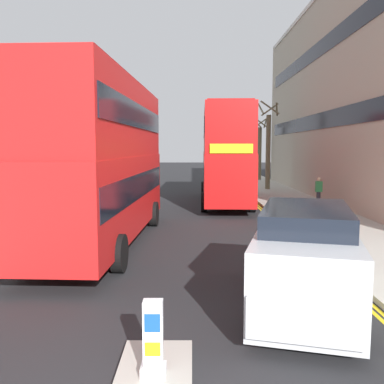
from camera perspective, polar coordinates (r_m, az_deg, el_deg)
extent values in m
cube|color=#ADA89E|center=(20.65, 16.97, -3.31)|extent=(4.00, 80.00, 0.14)
cube|color=#ADA89E|center=(21.00, -19.46, -3.24)|extent=(4.00, 80.00, 0.14)
cube|color=yellow|center=(18.23, 12.43, -4.62)|extent=(0.10, 56.00, 0.01)
cube|color=yellow|center=(18.20, 11.93, -4.63)|extent=(0.10, 56.00, 0.01)
cube|color=#ADA89E|center=(6.59, -5.05, -23.95)|extent=(1.10, 2.20, 0.10)
cube|color=silver|center=(6.53, -5.06, -22.96)|extent=(0.36, 0.28, 0.16)
cube|color=white|center=(6.28, -5.11, -18.53)|extent=(0.28, 0.20, 0.95)
cube|color=blue|center=(6.10, -5.23, -17.32)|extent=(0.22, 0.01, 0.26)
cube|color=yellow|center=(6.26, -5.19, -20.51)|extent=(0.22, 0.01, 0.20)
cube|color=red|center=(14.80, -11.64, -0.26)|extent=(3.03, 10.91, 2.60)
cube|color=red|center=(14.75, -11.85, 9.63)|extent=(2.97, 10.69, 2.50)
cube|color=black|center=(14.77, -11.66, 0.89)|extent=(3.04, 10.48, 0.84)
cube|color=black|center=(14.75, -11.86, 10.02)|extent=(3.02, 10.26, 0.80)
cube|color=yellow|center=(19.97, -7.82, 5.87)|extent=(2.00, 0.16, 0.44)
cube|color=maroon|center=(14.89, -11.97, 14.63)|extent=(2.72, 9.82, 0.10)
cylinder|color=black|center=(18.49, -12.70, -2.86)|extent=(0.35, 1.05, 1.04)
cylinder|color=black|center=(17.98, -4.99, -2.98)|extent=(0.35, 1.05, 1.04)
cylinder|color=black|center=(12.30, -21.20, -7.62)|extent=(0.35, 1.05, 1.04)
cylinder|color=black|center=(11.52, -9.67, -8.21)|extent=(0.35, 1.05, 1.04)
cube|color=#B20F0F|center=(25.01, 4.67, 2.39)|extent=(2.75, 10.86, 2.60)
cube|color=#B20F0F|center=(24.98, 4.72, 8.23)|extent=(2.70, 10.64, 2.50)
cube|color=black|center=(25.00, 4.68, 3.07)|extent=(2.77, 10.42, 0.84)
cube|color=black|center=(24.98, 4.72, 8.46)|extent=(2.76, 10.21, 0.80)
cube|color=yellow|center=(19.59, 5.57, 5.90)|extent=(2.00, 0.11, 0.44)
cube|color=maroon|center=(25.06, 4.75, 11.21)|extent=(2.48, 9.77, 0.10)
cylinder|color=black|center=(21.92, 8.38, -1.39)|extent=(0.32, 1.05, 1.04)
cylinder|color=black|center=(21.76, 1.83, -1.38)|extent=(0.32, 1.05, 1.04)
cylinder|color=black|center=(28.53, 6.79, 0.36)|extent=(0.32, 1.05, 1.04)
cylinder|color=black|center=(28.41, 1.76, 0.37)|extent=(0.32, 1.05, 1.04)
cube|color=silver|center=(9.13, 15.27, -9.42)|extent=(3.03, 5.03, 1.50)
cube|color=black|center=(9.10, 15.41, -4.30)|extent=(2.43, 3.39, 0.76)
cube|color=silver|center=(7.42, 15.28, -15.21)|extent=(2.04, 1.59, 0.67)
cube|color=orange|center=(9.12, 15.28, -9.11)|extent=(2.95, 4.67, 0.10)
cylinder|color=black|center=(8.00, 21.95, -16.43)|extent=(0.39, 0.71, 0.68)
cylinder|color=black|center=(7.98, 8.44, -16.11)|extent=(0.39, 0.71, 0.68)
cylinder|color=black|center=(10.74, 20.04, -10.54)|extent=(0.39, 0.71, 0.68)
cylinder|color=black|center=(10.72, 10.23, -10.29)|extent=(0.39, 0.71, 0.68)
cylinder|color=#2D2D38|center=(23.39, 16.98, -1.01)|extent=(0.22, 0.22, 0.85)
cube|color=#338C4C|center=(23.31, 17.03, 0.71)|extent=(0.34, 0.22, 0.56)
sphere|color=beige|center=(23.28, 17.06, 1.66)|extent=(0.20, 0.20, 0.20)
cylinder|color=#6B6047|center=(42.34, 9.34, 5.17)|extent=(0.41, 0.41, 5.18)
cylinder|color=#6B6047|center=(42.49, 10.11, 9.14)|extent=(0.14, 1.10, 0.82)
cylinder|color=#6B6047|center=(43.10, 9.54, 9.28)|extent=(1.42, 0.55, 1.06)
cylinder|color=#6B6047|center=(42.57, 8.77, 9.13)|extent=(0.61, 0.97, 0.78)
cylinder|color=#6B6047|center=(42.01, 9.01, 9.16)|extent=(0.80, 0.81, 0.76)
cylinder|color=#6B6047|center=(41.90, 9.66, 9.20)|extent=(1.11, 0.33, 0.83)
cylinder|color=#6B6047|center=(32.87, 10.50, 5.33)|extent=(0.36, 0.36, 5.67)
cylinder|color=#6B6047|center=(32.95, 11.65, 10.97)|extent=(0.44, 1.22, 0.91)
cylinder|color=#6B6047|center=(33.64, 10.72, 10.95)|extent=(1.32, 0.49, 0.99)
cylinder|color=#6B6047|center=(32.78, 9.53, 11.10)|extent=(0.36, 1.34, 0.99)
cylinder|color=#6B6047|center=(32.31, 10.74, 11.22)|extent=(1.44, 0.23, 1.06)
cube|color=black|center=(29.98, 16.31, 17.57)|extent=(0.04, 24.64, 1.00)
cube|color=black|center=(29.40, 16.05, 9.04)|extent=(0.04, 24.64, 1.00)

